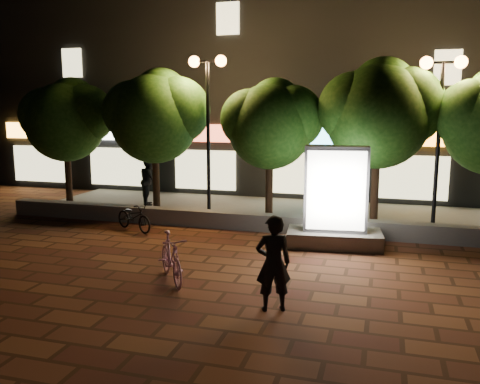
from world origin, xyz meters
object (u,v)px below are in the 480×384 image
at_px(rider, 273,263).
at_px(tree_mid, 272,121).
at_px(tree_far_left, 67,117).
at_px(tree_left, 156,113).
at_px(tree_right, 380,110).
at_px(scooter_pink, 171,258).
at_px(pedestrian, 150,181).
at_px(ad_kiosk, 335,206).
at_px(scooter_parked, 134,217).
at_px(street_lamp_right, 441,98).
at_px(street_lamp_left, 208,95).

bearing_deg(rider, tree_mid, -99.38).
distance_m(tree_far_left, tree_left, 3.51).
relative_size(tree_right, scooter_pink, 2.93).
height_order(tree_left, tree_right, tree_right).
height_order(tree_right, scooter_pink, tree_right).
relative_size(tree_mid, pedestrian, 2.51).
bearing_deg(ad_kiosk, pedestrian, 154.10).
distance_m(tree_far_left, scooter_parked, 5.47).
height_order(tree_mid, rider, tree_mid).
relative_size(ad_kiosk, scooter_parked, 1.64).
height_order(scooter_pink, pedestrian, pedestrian).
height_order(tree_far_left, scooter_pink, tree_far_left).
xyz_separation_m(street_lamp_right, pedestrian, (-9.72, 1.15, -2.92)).
xyz_separation_m(tree_left, street_lamp_left, (1.95, -0.26, 0.58)).
bearing_deg(tree_mid, scooter_pink, -96.63).
bearing_deg(scooter_parked, street_lamp_right, -47.27).
height_order(tree_far_left, ad_kiosk, tree_far_left).
height_order(tree_right, ad_kiosk, tree_right).
relative_size(tree_far_left, rider, 2.62).
relative_size(rider, scooter_parked, 1.09).
bearing_deg(tree_far_left, ad_kiosk, -14.59).
xyz_separation_m(tree_far_left, pedestrian, (2.73, 0.88, -2.32)).
height_order(scooter_pink, rider, rider).
xyz_separation_m(tree_mid, scooter_pink, (-0.73, -6.30, -2.70)).
relative_size(tree_far_left, tree_right, 0.91).
distance_m(ad_kiosk, pedestrian, 7.87).
height_order(street_lamp_left, rider, street_lamp_left).
height_order(street_lamp_left, scooter_pink, street_lamp_left).
distance_m(tree_far_left, ad_kiosk, 10.37).
relative_size(tree_left, tree_mid, 1.09).
bearing_deg(pedestrian, street_lamp_right, -120.80).
bearing_deg(tree_mid, tree_right, 0.00).
height_order(rider, scooter_parked, rider).
bearing_deg(rider, pedestrian, -73.80).
xyz_separation_m(street_lamp_left, scooter_parked, (-1.55, -2.29, -3.60)).
distance_m(rider, pedestrian, 10.31).
distance_m(street_lamp_right, scooter_parked, 9.51).
bearing_deg(street_lamp_left, scooter_parked, -124.16).
bearing_deg(scooter_pink, tree_far_left, 99.80).
bearing_deg(street_lamp_right, pedestrian, 173.28).
height_order(tree_right, pedestrian, tree_right).
bearing_deg(tree_mid, ad_kiosk, -47.93).
height_order(tree_right, scooter_parked, tree_right).
height_order(tree_mid, ad_kiosk, tree_mid).
bearing_deg(tree_left, tree_mid, -0.00).
distance_m(tree_mid, ad_kiosk, 4.05).
bearing_deg(pedestrian, tree_mid, -124.56).
relative_size(tree_mid, tree_right, 0.89).
bearing_deg(rider, street_lamp_left, -84.17).
bearing_deg(scooter_parked, tree_far_left, 84.55).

